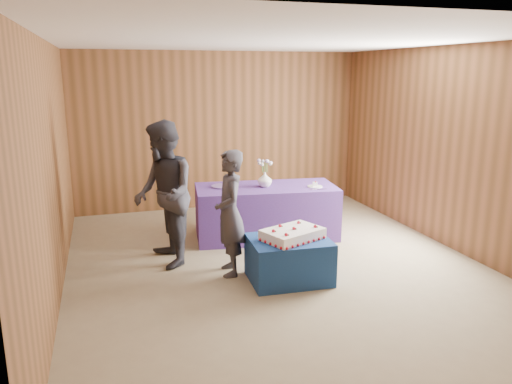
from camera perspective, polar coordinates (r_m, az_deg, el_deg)
name	(u,v)px	position (r m, az deg, el deg)	size (l,w,h in m)	color
ground	(276,265)	(6.30, 2.28, -8.37)	(6.00, 6.00, 0.00)	gray
room_shell	(277,120)	(5.87, 2.45, 8.19)	(5.04, 6.04, 2.72)	brown
cake_table	(289,260)	(5.80, 3.79, -7.71)	(0.90, 0.70, 0.50)	navy
serving_table	(266,212)	(7.25, 1.15, -2.26)	(2.00, 0.90, 0.75)	#54338C
sheet_cake	(293,234)	(5.69, 4.19, -4.82)	(0.81, 0.69, 0.16)	white
vase	(265,179)	(7.11, 1.01, 1.44)	(0.20, 0.20, 0.21)	silver
flower_spray	(265,162)	(7.07, 1.01, 3.44)	(0.23, 0.23, 0.17)	#316E2C
platter	(223,186)	(7.14, -3.85, 0.65)	(0.32, 0.32, 0.02)	#684E9D
plate	(315,186)	(7.18, 6.75, 0.63)	(0.22, 0.22, 0.01)	white
cake_slice	(315,184)	(7.17, 6.76, 0.91)	(0.08, 0.07, 0.08)	white
knife	(318,189)	(7.02, 7.13, 0.30)	(0.26, 0.02, 0.00)	#B5B4B9
guest_left	(230,213)	(5.84, -3.01, -2.44)	(0.54, 0.36, 1.49)	#33323C
guest_right	(164,194)	(6.17, -10.48, -0.28)	(0.87, 0.68, 1.80)	#2F2F38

